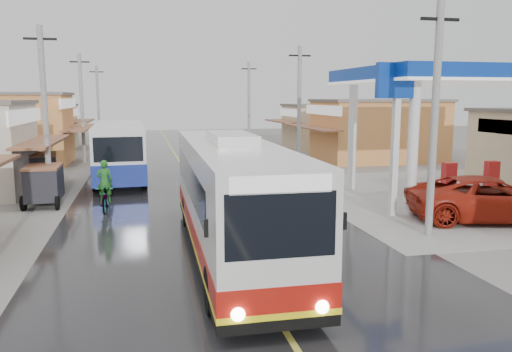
# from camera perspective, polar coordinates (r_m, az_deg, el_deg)

# --- Properties ---
(ground) EXTENTS (120.00, 120.00, 0.00)m
(ground) POSITION_cam_1_polar(r_m,az_deg,el_deg) (16.29, -2.55, -8.32)
(ground) COLOR slate
(ground) RESTS_ON ground
(road) EXTENTS (12.00, 90.00, 0.02)m
(road) POSITION_cam_1_polar(r_m,az_deg,el_deg) (30.81, -7.63, -0.11)
(road) COLOR black
(road) RESTS_ON ground
(centre_line) EXTENTS (0.15, 90.00, 0.01)m
(centre_line) POSITION_cam_1_polar(r_m,az_deg,el_deg) (30.81, -7.63, -0.09)
(centre_line) COLOR #D8CC4C
(centre_line) RESTS_ON road
(shopfronts_right) EXTENTS (11.00, 44.00, 4.80)m
(shopfronts_right) POSITION_cam_1_polar(r_m,az_deg,el_deg) (32.95, 19.87, 0.00)
(shopfronts_right) COLOR beige
(shopfronts_right) RESTS_ON ground
(utility_poles_left) EXTENTS (1.60, 50.00, 8.00)m
(utility_poles_left) POSITION_cam_1_polar(r_m,az_deg,el_deg) (31.95, -20.40, -0.29)
(utility_poles_left) COLOR gray
(utility_poles_left) RESTS_ON ground
(utility_poles_right) EXTENTS (1.60, 36.00, 8.00)m
(utility_poles_right) POSITION_cam_1_polar(r_m,az_deg,el_deg) (32.21, 4.86, 0.31)
(utility_poles_right) COLOR gray
(utility_poles_right) RESTS_ON ground
(coach_bus) EXTENTS (2.92, 12.11, 3.76)m
(coach_bus) POSITION_cam_1_polar(r_m,az_deg,el_deg) (15.35, -2.85, -2.40)
(coach_bus) COLOR silver
(coach_bus) RESTS_ON road
(second_bus) EXTENTS (2.97, 10.04, 3.31)m
(second_bus) POSITION_cam_1_polar(r_m,az_deg,el_deg) (30.11, -15.31, 2.84)
(second_bus) COLOR silver
(second_bus) RESTS_ON road
(jeepney) EXTENTS (6.85, 4.37, 1.76)m
(jeepney) POSITION_cam_1_polar(r_m,az_deg,el_deg) (21.76, 25.18, -2.37)
(jeepney) COLOR #A22010
(jeepney) RESTS_ON ground
(cyclist) EXTENTS (0.76, 2.09, 2.24)m
(cyclist) POSITION_cam_1_polar(r_m,az_deg,el_deg) (22.33, -16.83, -2.01)
(cyclist) COLOR black
(cyclist) RESTS_ON ground
(tricycle_near) EXTENTS (1.60, 2.40, 1.84)m
(tricycle_near) POSITION_cam_1_polar(r_m,az_deg,el_deg) (24.21, -23.10, -0.75)
(tricycle_near) COLOR #26262D
(tricycle_near) RESTS_ON ground
(tricycle_far) EXTENTS (1.88, 2.39, 1.83)m
(tricycle_far) POSITION_cam_1_polar(r_m,az_deg,el_deg) (29.49, -23.24, 0.86)
(tricycle_far) COLOR #26262D
(tricycle_far) RESTS_ON ground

